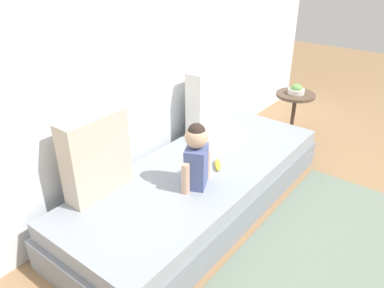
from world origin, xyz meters
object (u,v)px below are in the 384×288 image
at_px(banana, 218,165).
at_px(fruit_bowl, 296,90).
at_px(throw_pillow_left, 96,156).
at_px(throw_pillow_right, 212,98).
at_px(couch, 199,188).
at_px(toddler, 196,155).
at_px(side_table, 294,104).

height_order(banana, fruit_bowl, fruit_bowl).
relative_size(throw_pillow_left, throw_pillow_right, 0.99).
bearing_deg(banana, throw_pillow_left, 149.10).
distance_m(couch, throw_pillow_right, 0.88).
relative_size(couch, banana, 14.13).
distance_m(toddler, fruit_bowl, 1.76).
relative_size(couch, toddler, 5.04).
height_order(throw_pillow_right, banana, throw_pillow_right).
distance_m(couch, banana, 0.24).
height_order(throw_pillow_left, banana, throw_pillow_left).
bearing_deg(couch, throw_pillow_left, 151.28).
distance_m(throw_pillow_left, toddler, 0.67).
relative_size(couch, fruit_bowl, 14.51).
bearing_deg(toddler, throw_pillow_right, 29.06).
relative_size(couch, throw_pillow_left, 4.24).
xyz_separation_m(side_table, fruit_bowl, (0.00, -0.00, 0.16)).
height_order(throw_pillow_right, toddler, throw_pillow_right).
bearing_deg(throw_pillow_left, banana, -30.90).
distance_m(throw_pillow_right, toddler, 0.98).
bearing_deg(couch, toddler, -149.77).
bearing_deg(side_table, fruit_bowl, -90.00).
bearing_deg(throw_pillow_left, fruit_bowl, -10.75).
bearing_deg(couch, side_table, -2.22).
bearing_deg(side_table, couch, 177.78).
bearing_deg(throw_pillow_left, couch, -28.72).
bearing_deg(banana, fruit_bowl, 1.35).
xyz_separation_m(toddler, banana, (0.29, 0.02, -0.22)).
height_order(throw_pillow_right, side_table, throw_pillow_right).
xyz_separation_m(throw_pillow_left, banana, (0.76, -0.46, -0.26)).
bearing_deg(toddler, side_table, 1.65).
distance_m(side_table, fruit_bowl, 0.16).
height_order(throw_pillow_left, fruit_bowl, throw_pillow_left).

